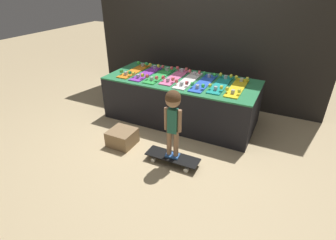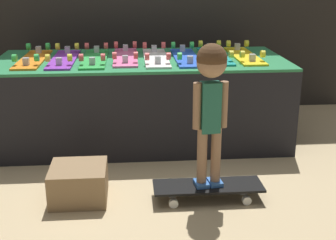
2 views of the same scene
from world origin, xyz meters
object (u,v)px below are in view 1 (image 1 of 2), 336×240
Objects in this scene: skateboard_white_on_rack at (188,80)px; storage_box at (122,137)px; skateboard_pink_on_rack at (175,76)px; child at (173,112)px; skateboard_green_on_rack at (160,75)px; skateboard_purple_on_rack at (147,73)px; skateboard_on_floor at (172,157)px; skateboard_yellow_on_rack at (237,87)px; skateboard_blue_on_rack at (204,82)px; skateboard_orange_on_rack at (135,70)px; skateboard_teal_on_rack at (221,84)px.

skateboard_white_on_rack reaches higher than storage_box.
skateboard_pink_on_rack is 1.18m from child.
skateboard_white_on_rack is (0.46, -0.00, 0.00)m from skateboard_green_on_rack.
skateboard_purple_on_rack is 0.88× the size of child.
storage_box is at bearing 175.08° from skateboard_on_floor.
skateboard_blue_on_rack is at bearing -175.52° from skateboard_yellow_on_rack.
skateboard_blue_on_rack is (0.46, -0.06, 0.00)m from skateboard_pink_on_rack.
skateboard_on_floor is at bearing -47.89° from skateboard_purple_on_rack.
skateboard_orange_on_rack is 1.00× the size of skateboard_pink_on_rack.
skateboard_white_on_rack is at bearing -0.34° from skateboard_purple_on_rack.
skateboard_on_floor is at bearing -66.33° from skateboard_pink_on_rack.
skateboard_orange_on_rack is 1.00× the size of skateboard_blue_on_rack.
skateboard_purple_on_rack is at bearing 125.38° from child.
skateboard_teal_on_rack is at bearing 2.12° from skateboard_purple_on_rack.
skateboard_green_on_rack is 0.23m from skateboard_pink_on_rack.
skateboard_white_on_rack is 1.05m from child.
child reaches higher than skateboard_teal_on_rack.
skateboard_green_on_rack and skateboard_yellow_on_rack have the same top height.
skateboard_teal_on_rack is 1.51m from storage_box.
child is (-0.21, -1.07, 0.01)m from skateboard_teal_on_rack.
skateboard_green_on_rack and skateboard_teal_on_rack have the same top height.
skateboard_purple_on_rack and skateboard_white_on_rack have the same top height.
storage_box is at bearing -67.90° from skateboard_orange_on_rack.
skateboard_green_on_rack is 1.00× the size of skateboard_yellow_on_rack.
skateboard_yellow_on_rack is (1.37, 0.03, 0.00)m from skateboard_purple_on_rack.
skateboard_pink_on_rack is 0.91m from skateboard_yellow_on_rack.
skateboard_green_on_rack is 0.88× the size of child.
skateboard_purple_on_rack and skateboard_teal_on_rack have the same top height.
storage_box is (-1.20, -0.99, -0.56)m from skateboard_yellow_on_rack.
child is at bearing -47.89° from skateboard_purple_on_rack.
skateboard_teal_on_rack is at bearing 45.95° from storage_box.
skateboard_purple_on_rack is at bearing 179.53° from skateboard_blue_on_rack.
skateboard_orange_on_rack is 1.14× the size of skateboard_on_floor.
skateboard_green_on_rack is 1.14× the size of skateboard_on_floor.
skateboard_blue_on_rack is at bearing 84.12° from child.
storage_box is at bearing -79.97° from skateboard_purple_on_rack.
child is (0.24, -1.02, 0.01)m from skateboard_white_on_rack.
skateboard_purple_on_rack is at bearing 179.32° from skateboard_green_on_rack.
skateboard_green_on_rack is at bearing 179.83° from skateboard_white_on_rack.
skateboard_teal_on_rack is 0.88× the size of child.
storage_box is (-0.52, -0.96, -0.56)m from skateboard_white_on_rack.
skateboard_white_on_rack and skateboard_blue_on_rack have the same top height.
skateboard_teal_on_rack is at bearing 5.79° from skateboard_white_on_rack.
skateboard_purple_on_rack is 2.24× the size of storage_box.
child reaches higher than skateboard_orange_on_rack.
skateboard_purple_on_rack is at bearing -4.81° from skateboard_orange_on_rack.
storage_box is (-0.76, 0.07, -0.57)m from child.
skateboard_green_on_rack is 1.00× the size of skateboard_white_on_rack.
storage_box reaches higher than skateboard_on_floor.
skateboard_teal_on_rack is 1.09m from child.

